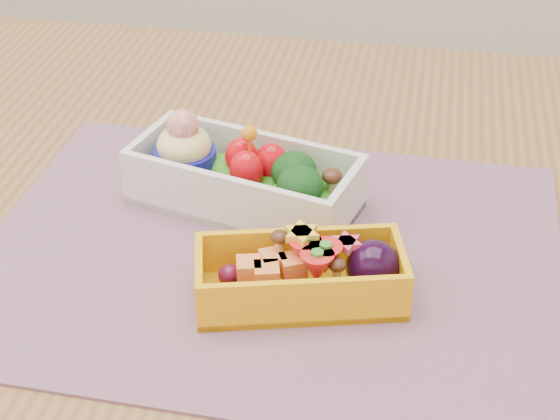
% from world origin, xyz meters
% --- Properties ---
extents(table, '(1.20, 0.80, 0.75)m').
position_xyz_m(table, '(0.00, 0.00, 0.65)').
color(table, brown).
rests_on(table, ground).
extents(placemat, '(0.45, 0.35, 0.00)m').
position_xyz_m(placemat, '(0.03, -0.02, 0.75)').
color(placemat, gray).
rests_on(placemat, table).
extents(bento_white, '(0.20, 0.13, 0.08)m').
position_xyz_m(bento_white, '(0.00, 0.04, 0.78)').
color(bento_white, silver).
rests_on(bento_white, placemat).
extents(bento_yellow, '(0.16, 0.10, 0.05)m').
position_xyz_m(bento_yellow, '(0.07, -0.07, 0.77)').
color(bento_yellow, '#F1AA0C').
rests_on(bento_yellow, placemat).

